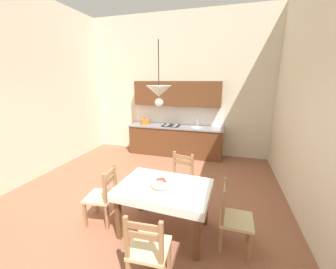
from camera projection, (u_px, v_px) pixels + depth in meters
name	position (u px, v px, depth m)	size (l,w,h in m)	color
ground_plane	(135.00, 209.00, 3.72)	(6.01, 6.87, 0.10)	#935B42
wall_back	(178.00, 86.00, 6.16)	(6.01, 0.12, 4.09)	beige
wall_left	(0.00, 90.00, 3.94)	(0.12, 6.87, 4.09)	beige
kitchen_cabinetry	(176.00, 127.00, 6.14)	(2.81, 0.63, 2.20)	brown
dining_table	(164.00, 194.00, 2.96)	(1.35, 0.96, 0.75)	brown
dining_chair_kitchen_side	(180.00, 180.00, 3.75)	(0.50, 0.50, 0.93)	#D1BC89
dining_chair_camera_side	(148.00, 250.00, 2.21)	(0.45, 0.45, 0.93)	#D1BC89
dining_chair_window_side	(233.00, 218.00, 2.71)	(0.43, 0.43, 0.93)	#D1BC89
dining_chair_tv_side	(103.00, 196.00, 3.23)	(0.47, 0.47, 0.93)	#D1BC89
fruit_bowl	(162.00, 183.00, 2.89)	(0.30, 0.30, 0.12)	beige
pendant_lamp	(159.00, 92.00, 2.60)	(0.32, 0.32, 0.80)	black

